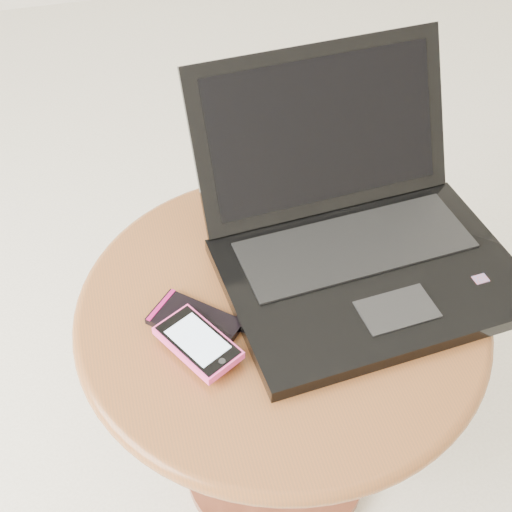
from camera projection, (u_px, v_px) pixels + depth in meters
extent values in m
plane|color=beige|center=(262.00, 471.00, 1.21)|extent=(4.00, 4.00, 0.00)
cylinder|color=#512719|center=(275.00, 461.00, 1.21)|extent=(0.32, 0.32, 0.03)
cylinder|color=#512719|center=(278.00, 395.00, 1.07)|extent=(0.09, 0.09, 0.39)
cylinder|color=brown|center=(282.00, 308.00, 0.92)|extent=(0.53, 0.53, 0.03)
torus|color=brown|center=(282.00, 308.00, 0.92)|extent=(0.56, 0.56, 0.03)
cube|color=black|center=(372.00, 277.00, 0.93)|extent=(0.41, 0.30, 0.02)
cube|color=black|center=(355.00, 245.00, 0.96)|extent=(0.34, 0.14, 0.00)
cube|color=black|center=(397.00, 309.00, 0.87)|extent=(0.10, 0.07, 0.00)
cube|color=red|center=(481.00, 279.00, 0.91)|extent=(0.02, 0.02, 0.00)
cube|color=black|center=(323.00, 130.00, 0.97)|extent=(0.39, 0.14, 0.22)
cube|color=black|center=(324.00, 130.00, 0.97)|extent=(0.34, 0.11, 0.18)
cube|color=black|center=(195.00, 322.00, 0.88)|extent=(0.12, 0.12, 0.01)
cube|color=#A21157|center=(161.00, 305.00, 0.89)|extent=(0.05, 0.05, 0.00)
cube|color=#FE4195|center=(198.00, 343.00, 0.84)|extent=(0.10, 0.12, 0.01)
cube|color=black|center=(198.00, 340.00, 0.84)|extent=(0.10, 0.12, 0.00)
cube|color=silver|center=(197.00, 339.00, 0.84)|extent=(0.08, 0.09, 0.00)
cylinder|color=black|center=(222.00, 361.00, 0.81)|extent=(0.01, 0.01, 0.00)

